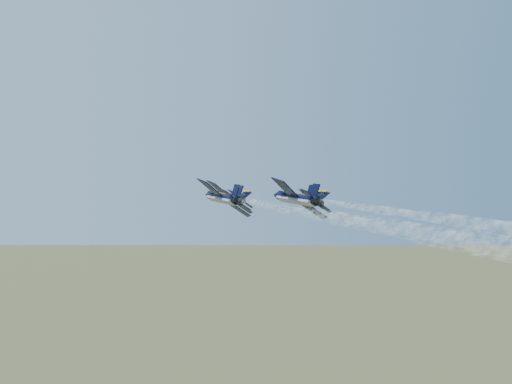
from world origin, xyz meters
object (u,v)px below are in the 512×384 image
object	(u,v)px
jet_left	(222,198)
jet_slot	(296,198)
jet_lead	(228,197)
jet_right	(295,197)

from	to	relation	value
jet_left	jet_slot	bearing A→B (deg)	-57.82
jet_lead	jet_slot	distance (m)	26.80
jet_slot	jet_lead	bearing A→B (deg)	90.26
jet_lead	jet_right	bearing A→B (deg)	-58.84
jet_left	jet_slot	world-z (taller)	same
jet_lead	jet_right	world-z (taller)	same
jet_right	jet_lead	bearing A→B (deg)	121.16
jet_left	jet_slot	xyz separation A→B (m)	(9.23, -11.55, 0.00)
jet_left	jet_lead	bearing A→B (deg)	61.51
jet_lead	jet_slot	world-z (taller)	same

